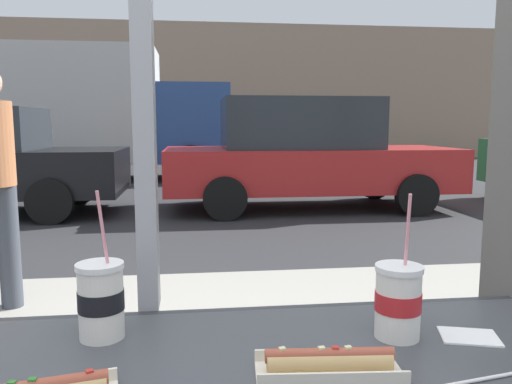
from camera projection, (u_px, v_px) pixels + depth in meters
ground_plane at (188, 201)px, 9.21m from camera, size 60.00×60.00×0.00m
sidewalk_strip at (177, 356)px, 2.90m from camera, size 16.00×2.80×0.13m
building_facade_far at (190, 93)px, 19.92m from camera, size 28.00×1.20×5.21m
soda_cup_left at (398, 300)px, 1.09m from camera, size 0.10×0.10×0.32m
soda_cup_right at (101, 299)px, 1.09m from camera, size 0.10×0.10×0.32m
hotdog_tray_near at (329, 363)px, 0.93m from camera, size 0.28×0.12×0.05m
loose_straw at (476, 380)px, 0.91m from camera, size 0.19×0.04×0.01m
napkin_wrapper at (469, 337)px, 1.10m from camera, size 0.14×0.12×0.00m
parked_car_red at (306, 154)px, 8.28m from camera, size 4.67×2.02×1.79m
box_truck at (72, 110)px, 12.39m from camera, size 7.19×2.44×3.20m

